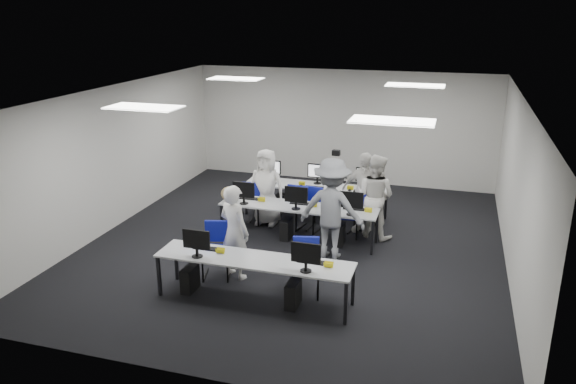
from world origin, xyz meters
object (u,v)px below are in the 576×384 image
(student_0, at_px, (234,232))
(student_2, at_px, (266,187))
(chair_7, at_px, (360,219))
(student_3, at_px, (364,193))
(chair_0, at_px, (217,260))
(chair_6, at_px, (301,213))
(chair_2, at_px, (250,210))
(chair_4, at_px, (348,223))
(desk_front, at_px, (254,262))
(chair_3, at_px, (310,217))
(chair_1, at_px, (306,277))
(student_1, at_px, (375,196))
(chair_5, at_px, (261,208))
(photographer, at_px, (332,209))
(desk_mid, at_px, (298,208))

(student_0, relative_size, student_2, 1.01)
(chair_7, xyz_separation_m, student_3, (0.03, 0.08, 0.57))
(chair_0, relative_size, chair_6, 0.98)
(chair_2, relative_size, chair_4, 1.00)
(chair_6, relative_size, student_3, 0.57)
(desk_front, xyz_separation_m, student_2, (-0.91, 3.29, 0.15))
(chair_3, distance_m, chair_6, 0.26)
(chair_1, height_order, student_1, student_1)
(chair_0, xyz_separation_m, student_2, (0.01, 2.66, 0.53))
(chair_1, bearing_deg, chair_7, 68.06)
(chair_5, relative_size, photographer, 0.47)
(chair_1, bearing_deg, desk_front, -161.34)
(chair_4, height_order, student_2, student_2)
(student_3, bearing_deg, chair_3, -149.86)
(chair_4, bearing_deg, student_3, 45.53)
(chair_5, relative_size, student_3, 0.53)
(chair_2, relative_size, chair_5, 0.96)
(desk_front, height_order, chair_2, chair_2)
(chair_1, distance_m, student_3, 3.07)
(student_2, bearing_deg, chair_2, -170.57)
(chair_0, height_order, chair_3, chair_0)
(desk_front, bearing_deg, desk_mid, 90.00)
(desk_front, bearing_deg, chair_4, 73.52)
(chair_5, relative_size, student_2, 0.55)
(chair_3, xyz_separation_m, chair_7, (1.06, 0.17, 0.00))
(desk_front, height_order, student_0, student_0)
(chair_2, height_order, student_0, student_0)
(chair_0, distance_m, student_0, 0.63)
(chair_1, height_order, chair_3, chair_1)
(desk_mid, bearing_deg, photographer, -36.44)
(desk_front, distance_m, student_3, 3.65)
(chair_0, xyz_separation_m, student_3, (2.10, 2.82, 0.56))
(student_1, bearing_deg, student_2, 19.77)
(chair_7, bearing_deg, student_0, -116.66)
(student_0, xyz_separation_m, student_3, (1.79, 2.74, 0.02))
(desk_front, height_order, chair_0, chair_0)
(chair_2, xyz_separation_m, chair_6, (1.14, 0.10, 0.03))
(desk_front, relative_size, chair_1, 3.43)
(desk_front, bearing_deg, student_1, 66.18)
(chair_2, relative_size, student_2, 0.52)
(chair_1, relative_size, student_2, 0.56)
(chair_3, distance_m, student_1, 1.48)
(desk_mid, height_order, student_0, student_0)
(chair_0, distance_m, photographer, 2.31)
(student_1, height_order, student_3, student_1)
(chair_7, relative_size, student_3, 0.53)
(desk_front, distance_m, student_1, 3.56)
(desk_front, height_order, chair_5, chair_5)
(chair_5, xyz_separation_m, student_0, (0.48, -2.74, 0.55))
(desk_mid, relative_size, chair_6, 3.25)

